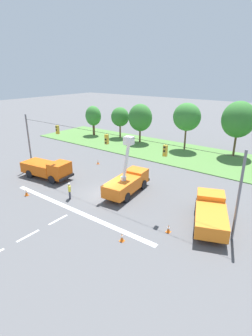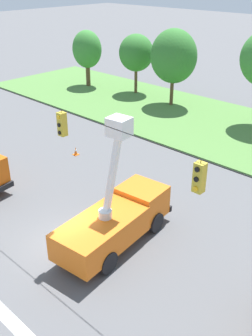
# 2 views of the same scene
# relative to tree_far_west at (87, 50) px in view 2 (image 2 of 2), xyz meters

# --- Properties ---
(ground_plane) EXTENTS (200.00, 200.00, 0.00)m
(ground_plane) POSITION_rel_tree_far_west_xyz_m (19.73, -18.97, -3.89)
(ground_plane) COLOR #565659
(grass_verge) EXTENTS (56.00, 12.00, 0.10)m
(grass_verge) POSITION_rel_tree_far_west_xyz_m (19.73, -0.97, -3.84)
(grass_verge) COLOR #517F3D
(grass_verge) RESTS_ON ground
(signal_gantry) EXTENTS (26.20, 0.33, 7.20)m
(signal_gantry) POSITION_rel_tree_far_west_xyz_m (19.74, -18.98, 0.54)
(signal_gantry) COLOR slate
(signal_gantry) RESTS_ON ground
(tree_far_west) EXTENTS (3.26, 2.87, 5.86)m
(tree_far_west) POSITION_rel_tree_far_west_xyz_m (0.00, 0.00, 0.00)
(tree_far_west) COLOR brown
(tree_far_west) RESTS_ON ground
(tree_west) EXTENTS (3.45, 3.32, 5.87)m
(tree_west) POSITION_rel_tree_far_west_xyz_m (5.58, 1.49, 0.17)
(tree_west) COLOR brown
(tree_west) RESTS_ON ground
(tree_centre) EXTENTS (4.32, 3.80, 6.91)m
(tree_centre) POSITION_rel_tree_far_west_xyz_m (10.65, 0.80, 0.63)
(tree_centre) COLOR brown
(tree_centre) RESTS_ON ground
(utility_truck_bucket_lift) EXTENTS (2.88, 6.58, 6.08)m
(utility_truck_bucket_lift) POSITION_rel_tree_far_west_xyz_m (21.33, -17.30, -2.60)
(utility_truck_bucket_lift) COLOR orange
(utility_truck_bucket_lift) RESTS_ON ground
(traffic_cone_foreground_right) EXTENTS (0.36, 0.36, 0.58)m
(traffic_cone_foreground_right) POSITION_rel_tree_far_west_xyz_m (12.52, -12.36, -3.62)
(traffic_cone_foreground_right) COLOR orange
(traffic_cone_foreground_right) RESTS_ON ground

